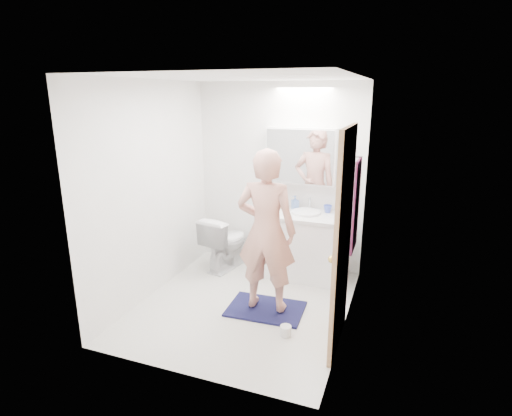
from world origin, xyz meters
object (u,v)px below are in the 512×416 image
at_px(toilet, 225,242).
at_px(soap_bottle_b, 295,202).
at_px(vanity_cabinet, 304,247).
at_px(toilet_paper_roll, 286,331).
at_px(toothbrush_cup, 328,209).
at_px(soap_bottle_a, 282,201).
at_px(person, 266,231).
at_px(medicine_cabinet, 301,156).

xyz_separation_m(toilet, soap_bottle_b, (0.86, 0.30, 0.54)).
height_order(vanity_cabinet, toilet_paper_roll, vanity_cabinet).
distance_m(toothbrush_cup, toilet_paper_roll, 1.74).
height_order(toilet, toothbrush_cup, toothbrush_cup).
relative_size(toilet, soap_bottle_a, 3.58).
height_order(person, toilet_paper_roll, person).
bearing_deg(soap_bottle_b, soap_bottle_a, -169.77).
distance_m(medicine_cabinet, toothbrush_cup, 0.74).
bearing_deg(toilet_paper_roll, soap_bottle_a, 108.64).
bearing_deg(vanity_cabinet, medicine_cabinet, 122.59).
xyz_separation_m(medicine_cabinet, toilet_paper_roll, (0.30, -1.59, -1.45)).
height_order(soap_bottle_a, toothbrush_cup, soap_bottle_a).
height_order(vanity_cabinet, medicine_cabinet, medicine_cabinet).
relative_size(vanity_cabinet, medicine_cabinet, 1.02).
height_order(soap_bottle_a, toilet_paper_roll, soap_bottle_a).
bearing_deg(vanity_cabinet, soap_bottle_b, 135.37).
height_order(soap_bottle_a, soap_bottle_b, soap_bottle_a).
bearing_deg(toilet_paper_roll, vanity_cabinet, 96.88).
bearing_deg(person, soap_bottle_a, -83.74).
bearing_deg(medicine_cabinet, soap_bottle_a, -164.36).
bearing_deg(vanity_cabinet, toothbrush_cup, 33.49).
height_order(person, soap_bottle_b, person).
xyz_separation_m(soap_bottle_a, toilet_paper_roll, (0.51, -1.53, -0.87)).
relative_size(toilet, person, 0.43).
distance_m(person, toilet_paper_roll, 0.99).
height_order(vanity_cabinet, soap_bottle_a, soap_bottle_a).
relative_size(person, toilet_paper_roll, 15.45).
bearing_deg(medicine_cabinet, vanity_cabinet, -57.41).
bearing_deg(medicine_cabinet, toilet, -160.22).
xyz_separation_m(vanity_cabinet, medicine_cabinet, (-0.13, 0.21, 1.11)).
xyz_separation_m(medicine_cabinet, soap_bottle_a, (-0.21, -0.06, -0.58)).
bearing_deg(vanity_cabinet, person, -99.78).
xyz_separation_m(person, toothbrush_cup, (0.41, 1.15, -0.03)).
bearing_deg(person, toothbrush_cup, -112.35).
relative_size(vanity_cabinet, toothbrush_cup, 8.67).
relative_size(soap_bottle_b, toilet_paper_roll, 1.58).
distance_m(vanity_cabinet, soap_bottle_a, 0.65).
bearing_deg(vanity_cabinet, toilet_paper_roll, -83.12).
relative_size(person, soap_bottle_b, 9.75).
xyz_separation_m(person, toilet_paper_roll, (0.34, -0.39, -0.85)).
relative_size(toilet, toilet_paper_roll, 6.59).
xyz_separation_m(person, soap_bottle_a, (-0.18, 1.14, 0.02)).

